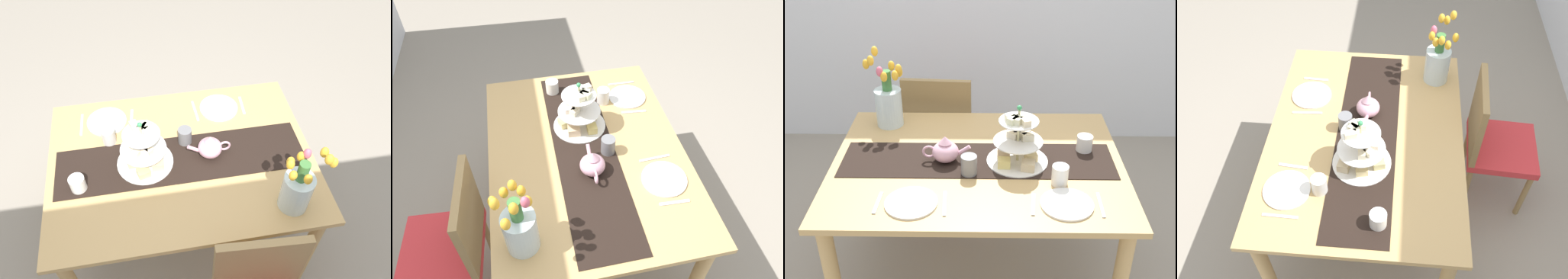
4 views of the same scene
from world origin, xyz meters
TOP-DOWN VIEW (x-y plane):
  - ground_plane at (0.00, 0.00)m, footprint 8.00×8.00m
  - dining_table at (0.00, 0.00)m, footprint 1.42×1.05m
  - chair_left at (-0.25, 0.75)m, footprint 0.45×0.45m
  - table_runner at (0.00, 0.01)m, footprint 1.34×0.32m
  - tiered_cake_stand at (0.19, 0.00)m, footprint 0.30×0.30m
  - teapot at (-0.16, 0.00)m, footprint 0.24×0.13m
  - tulip_vase at (-0.49, 0.38)m, footprint 0.21×0.17m
  - cream_jug at (0.54, 0.11)m, footprint 0.08×0.08m
  - dinner_plate_left at (-0.28, -0.34)m, footprint 0.23×0.23m
  - fork_left at (-0.43, -0.34)m, footprint 0.02×0.15m
  - knife_left at (-0.14, -0.34)m, footprint 0.02×0.17m
  - dinner_plate_right at (0.39, -0.34)m, footprint 0.23×0.23m
  - fork_right at (0.25, -0.34)m, footprint 0.03×0.15m
  - knife_right at (0.54, -0.34)m, footprint 0.02×0.17m
  - mug_grey at (-0.04, -0.11)m, footprint 0.08×0.08m
  - mug_white_text at (0.38, -0.18)m, footprint 0.08×0.08m

SIDE VIEW (x-z plane):
  - ground_plane at x=0.00m, z-range 0.00..0.00m
  - chair_left at x=-0.25m, z-range 0.05..0.96m
  - dining_table at x=0.00m, z-range 0.27..1.02m
  - table_runner at x=0.00m, z-range 0.75..0.76m
  - fork_left at x=-0.43m, z-range 0.75..0.76m
  - knife_left at x=-0.14m, z-range 0.75..0.76m
  - fork_right at x=0.25m, z-range 0.75..0.76m
  - knife_right at x=0.54m, z-range 0.75..0.76m
  - dinner_plate_left at x=-0.28m, z-range 0.75..0.76m
  - dinner_plate_right at x=0.39m, z-range 0.75..0.76m
  - cream_jug at x=0.54m, z-range 0.75..0.84m
  - mug_white_text at x=0.38m, z-range 0.75..0.85m
  - mug_grey at x=-0.04m, z-range 0.76..0.85m
  - teapot at x=-0.16m, z-range 0.74..0.88m
  - tiered_cake_stand at x=0.19m, z-range 0.69..1.00m
  - tulip_vase at x=-0.49m, z-range 0.67..1.11m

